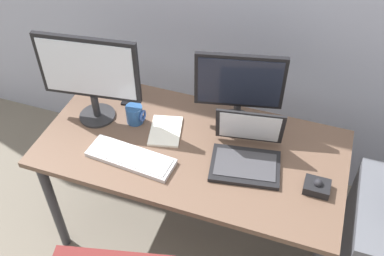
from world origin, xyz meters
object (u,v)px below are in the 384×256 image
monitor_side (239,87)px  laptop (247,151)px  keyboard (131,157)px  trackball_mouse (317,186)px  cell_phone (131,97)px  coffee_mug (135,114)px  paper_notepad (166,131)px  monitor_main (89,73)px

monitor_side → laptop: 0.30m
keyboard → trackball_mouse: (0.83, 0.10, 0.01)m
monitor_side → trackball_mouse: (0.44, -0.30, -0.21)m
keyboard → trackball_mouse: trackball_mouse is taller
keyboard → laptop: bearing=19.1°
keyboard → trackball_mouse: 0.83m
keyboard → laptop: 0.53m
laptop → cell_phone: bearing=161.2°
monitor_side → keyboard: bearing=-134.6°
monitor_side → keyboard: 0.60m
monitor_side → cell_phone: (-0.58, 0.01, -0.22)m
laptop → trackball_mouse: bearing=-12.5°
coffee_mug → cell_phone: (-0.10, 0.16, -0.04)m
coffee_mug → paper_notepad: size_ratio=0.46×
laptop → monitor_main: bearing=177.2°
coffee_mug → keyboard: bearing=-70.6°
keyboard → paper_notepad: (0.08, 0.22, -0.01)m
laptop → keyboard: bearing=-160.9°
keyboard → paper_notepad: keyboard is taller
monitor_side → paper_notepad: size_ratio=1.98×
trackball_mouse → coffee_mug: 0.92m
monitor_main → laptop: monitor_main is taller
cell_phone → keyboard: bearing=-73.7°
trackball_mouse → paper_notepad: bearing=170.7°
monitor_main → trackball_mouse: size_ratio=4.41×
keyboard → cell_phone: bearing=114.9°
monitor_side → trackball_mouse: 0.57m
paper_notepad → cell_phone: 0.33m
keyboard → cell_phone: (-0.19, 0.41, -0.01)m
coffee_mug → paper_notepad: coffee_mug is taller
monitor_side → laptop: (0.11, -0.22, -0.18)m
coffee_mug → paper_notepad: bearing=-7.0°
monitor_main → keyboard: size_ratio=1.16×
monitor_main → trackball_mouse: (1.11, -0.11, -0.25)m
monitor_side → coffee_mug: 0.53m
monitor_main → keyboard: bearing=-36.7°
monitor_main → paper_notepad: 0.45m
monitor_main → paper_notepad: size_ratio=2.33×
keyboard → cell_phone: size_ratio=2.95×
trackball_mouse → coffee_mug: coffee_mug is taller
laptop → monitor_side: bearing=115.7°
paper_notepad → cell_phone: (-0.27, 0.19, -0.00)m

